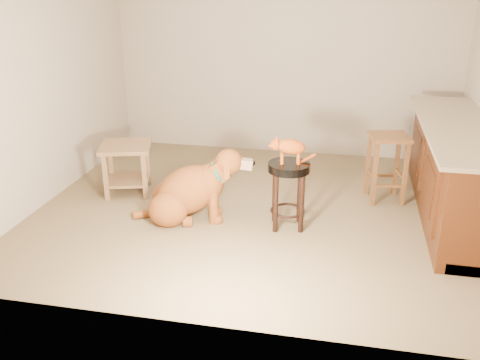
% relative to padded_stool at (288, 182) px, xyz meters
% --- Properties ---
extents(floor, '(4.50, 4.00, 0.01)m').
position_rel_padded_stool_xyz_m(floor, '(-0.35, 0.32, -0.46)').
color(floor, brown).
rests_on(floor, ground).
extents(room_shell, '(4.54, 4.04, 2.62)m').
position_rel_padded_stool_xyz_m(room_shell, '(-0.35, 0.32, 1.21)').
color(room_shell, '#A19481').
rests_on(room_shell, ground).
extents(cabinet_run, '(0.70, 2.56, 0.94)m').
position_rel_padded_stool_xyz_m(cabinet_run, '(1.59, 0.62, -0.02)').
color(cabinet_run, '#3E1D0B').
rests_on(cabinet_run, ground).
extents(padded_stool, '(0.40, 0.40, 0.65)m').
position_rel_padded_stool_xyz_m(padded_stool, '(0.00, 0.00, 0.00)').
color(padded_stool, black).
rests_on(padded_stool, ground).
extents(wood_stool, '(0.46, 0.46, 0.73)m').
position_rel_padded_stool_xyz_m(wood_stool, '(0.95, 0.87, -0.08)').
color(wood_stool, brown).
rests_on(wood_stool, ground).
extents(side_table, '(0.67, 0.67, 0.56)m').
position_rel_padded_stool_xyz_m(side_table, '(-1.85, 0.50, -0.09)').
color(side_table, brown).
rests_on(side_table, ground).
extents(golden_retriever, '(1.22, 0.67, 0.78)m').
position_rel_padded_stool_xyz_m(golden_retriever, '(-0.98, -0.03, -0.17)').
color(golden_retriever, brown).
rests_on(golden_retriever, ground).
extents(tabby_kitten, '(0.44, 0.23, 0.29)m').
position_rel_padded_stool_xyz_m(tabby_kitten, '(-0.01, -0.00, 0.34)').
color(tabby_kitten, '#8E390E').
rests_on(tabby_kitten, padded_stool).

